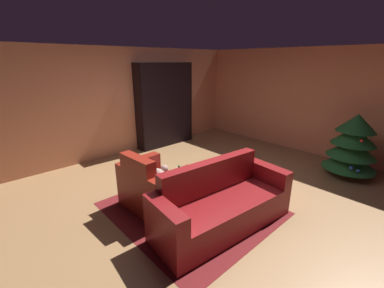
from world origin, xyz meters
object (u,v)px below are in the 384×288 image
(book_stack_on_table, at_px, (196,178))
(decorated_tree, at_px, (352,145))
(couch_red, at_px, (222,206))
(bookshelf_unit, at_px, (168,105))
(coffee_table, at_px, (191,182))
(armchair_red, at_px, (154,188))
(bottle_on_table, at_px, (179,174))

(book_stack_on_table, distance_m, decorated_tree, 3.28)
(couch_red, bearing_deg, book_stack_on_table, 168.56)
(couch_red, distance_m, decorated_tree, 3.22)
(bookshelf_unit, distance_m, coffee_table, 3.26)
(coffee_table, relative_size, decorated_tree, 0.57)
(armchair_red, xyz_separation_m, bottle_on_table, (0.13, 0.40, 0.17))
(couch_red, bearing_deg, coffee_table, 174.01)
(bottle_on_table, relative_size, decorated_tree, 0.18)
(armchair_red, distance_m, book_stack_on_table, 0.68)
(book_stack_on_table, bearing_deg, couch_red, -11.44)
(armchair_red, relative_size, book_stack_on_table, 4.66)
(bookshelf_unit, relative_size, bottle_on_table, 9.34)
(armchair_red, height_order, bottle_on_table, armchair_red)
(bottle_on_table, height_order, decorated_tree, decorated_tree)
(bottle_on_table, bearing_deg, book_stack_on_table, 34.08)
(armchair_red, height_order, book_stack_on_table, armchair_red)
(decorated_tree, bearing_deg, bottle_on_table, -115.85)
(coffee_table, bearing_deg, armchair_red, -121.04)
(armchair_red, height_order, decorated_tree, decorated_tree)
(armchair_red, relative_size, couch_red, 0.50)
(bookshelf_unit, xyz_separation_m, coffee_table, (2.72, -1.66, -0.70))
(bookshelf_unit, relative_size, couch_red, 1.03)
(couch_red, xyz_separation_m, bottle_on_table, (-0.88, -0.03, 0.19))
(coffee_table, distance_m, decorated_tree, 3.36)
(bookshelf_unit, height_order, decorated_tree, bookshelf_unit)
(coffee_table, height_order, book_stack_on_table, book_stack_on_table)
(book_stack_on_table, xyz_separation_m, bottle_on_table, (-0.23, -0.16, 0.05))
(bookshelf_unit, height_order, armchair_red, bookshelf_unit)
(book_stack_on_table, relative_size, decorated_tree, 0.18)
(armchair_red, distance_m, decorated_tree, 3.94)
(book_stack_on_table, bearing_deg, decorated_tree, 66.60)
(decorated_tree, bearing_deg, bookshelf_unit, -161.14)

